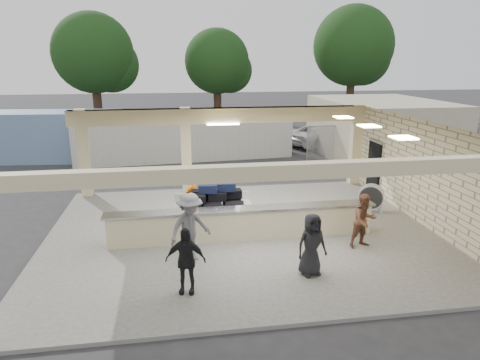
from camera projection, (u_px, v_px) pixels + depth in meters
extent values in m
plane|color=#2B2B2E|center=(241.00, 235.00, 13.61)|extent=(120.00, 120.00, 0.00)
cube|color=#5F5C58|center=(241.00, 233.00, 13.59)|extent=(12.00, 10.00, 0.10)
cube|color=beige|center=(241.00, 125.00, 12.65)|extent=(12.00, 10.00, 0.02)
cube|color=beige|center=(421.00, 174.00, 14.02)|extent=(0.02, 10.00, 3.50)
cube|color=black|center=(374.00, 168.00, 17.21)|extent=(0.10, 0.95, 2.10)
cube|color=beige|center=(222.00, 115.00, 17.25)|extent=(12.00, 0.50, 0.60)
cube|color=beige|center=(280.00, 171.00, 8.08)|extent=(12.00, 0.30, 0.30)
cube|color=beige|center=(84.00, 154.00, 16.82)|extent=(0.40, 0.40, 3.50)
cube|color=beige|center=(186.00, 151.00, 17.41)|extent=(0.40, 0.40, 3.50)
cube|color=beige|center=(355.00, 145.00, 18.54)|extent=(0.40, 0.40, 3.50)
cube|color=white|center=(223.00, 124.00, 17.10)|extent=(1.30, 0.12, 0.06)
cube|color=#FFEABF|center=(343.00, 117.00, 14.65)|extent=(0.55, 0.55, 0.04)
cube|color=#FFEABF|center=(369.00, 126.00, 12.75)|extent=(0.55, 0.55, 0.04)
cube|color=#FFEABF|center=(404.00, 138.00, 10.85)|extent=(0.55, 0.55, 0.04)
cube|color=beige|center=(243.00, 225.00, 12.98)|extent=(8.00, 0.50, 0.90)
cube|color=#B7B7BC|center=(243.00, 209.00, 12.85)|extent=(8.20, 0.58, 0.06)
cube|color=silver|center=(215.00, 210.00, 13.78)|extent=(2.52, 1.52, 0.12)
cylinder|color=black|center=(184.00, 230.00, 13.21)|extent=(0.12, 0.40, 0.40)
cylinder|color=black|center=(183.00, 217.00, 14.27)|extent=(0.12, 0.40, 0.40)
cylinder|color=black|center=(248.00, 226.00, 13.51)|extent=(0.12, 0.40, 0.40)
cylinder|color=black|center=(243.00, 214.00, 14.56)|extent=(0.12, 0.40, 0.40)
cube|color=silver|center=(212.00, 197.00, 14.44)|extent=(2.52, 0.05, 0.30)
cube|color=silver|center=(217.00, 212.00, 13.00)|extent=(2.52, 0.05, 0.30)
cube|color=black|center=(190.00, 209.00, 13.32)|extent=(0.59, 0.38, 0.26)
cube|color=black|center=(212.00, 208.00, 13.42)|extent=(0.59, 0.38, 0.26)
cube|color=black|center=(235.00, 206.00, 13.53)|extent=(0.59, 0.38, 0.26)
cube|color=black|center=(189.00, 203.00, 13.89)|extent=(0.59, 0.38, 0.26)
cube|color=black|center=(211.00, 201.00, 14.00)|extent=(0.59, 0.38, 0.26)
cube|color=black|center=(232.00, 200.00, 14.10)|extent=(0.59, 0.38, 0.26)
cube|color=black|center=(196.00, 199.00, 13.37)|extent=(0.59, 0.38, 0.26)
cube|color=black|center=(218.00, 196.00, 13.66)|extent=(0.59, 0.38, 0.26)
cube|color=black|center=(232.00, 193.00, 13.93)|extent=(0.59, 0.38, 0.26)
cube|color=black|center=(201.00, 194.00, 13.88)|extent=(0.59, 0.38, 0.26)
cube|color=black|center=(208.00, 188.00, 13.55)|extent=(0.59, 0.38, 0.26)
cube|color=black|center=(227.00, 187.00, 13.73)|extent=(0.59, 0.38, 0.26)
cylinder|color=silver|center=(371.00, 197.00, 15.26)|extent=(0.94, 0.71, 0.91)
cylinder|color=black|center=(371.00, 197.00, 15.26)|extent=(0.87, 0.70, 0.81)
cube|color=silver|center=(362.00, 208.00, 15.33)|extent=(0.06, 0.51, 0.30)
cube|color=silver|center=(378.00, 207.00, 15.42)|extent=(0.06, 0.51, 0.30)
imported|color=orange|center=(192.00, 196.00, 14.19)|extent=(0.61, 0.74, 1.79)
imported|color=brown|center=(364.00, 221.00, 12.32)|extent=(0.83, 0.49, 1.61)
imported|color=black|center=(186.00, 261.00, 9.89)|extent=(0.99, 0.51, 1.61)
imported|color=#55555A|center=(190.00, 227.00, 11.43)|extent=(1.28, 1.00, 1.91)
imported|color=black|center=(312.00, 244.00, 10.72)|extent=(0.84, 0.47, 1.62)
imported|color=silver|center=(326.00, 135.00, 27.29)|extent=(5.54, 4.19, 1.43)
imported|color=silver|center=(409.00, 131.00, 28.80)|extent=(4.72, 2.02, 1.46)
imported|color=black|center=(272.00, 132.00, 28.95)|extent=(3.84, 1.42, 1.27)
cube|color=silver|center=(185.00, 136.00, 23.78)|extent=(11.95, 3.40, 2.55)
cube|color=#678AA5|center=(24.00, 136.00, 23.29)|extent=(10.41, 3.38, 2.66)
cylinder|color=gray|center=(307.00, 145.00, 22.63)|extent=(0.06, 0.06, 2.00)
cylinder|color=gray|center=(343.00, 144.00, 22.93)|extent=(0.06, 0.06, 2.00)
cylinder|color=gray|center=(378.00, 143.00, 23.22)|extent=(0.06, 0.06, 2.00)
cylinder|color=gray|center=(412.00, 142.00, 23.52)|extent=(0.06, 0.06, 2.00)
cylinder|color=gray|center=(446.00, 141.00, 23.81)|extent=(0.06, 0.06, 2.00)
cylinder|color=gray|center=(478.00, 140.00, 24.11)|extent=(0.06, 0.06, 2.00)
cube|color=gray|center=(412.00, 142.00, 23.52)|extent=(12.00, 0.02, 2.00)
cylinder|color=gray|center=(414.00, 124.00, 23.24)|extent=(12.00, 0.05, 0.05)
cylinder|color=#382619|center=(97.00, 99.00, 34.62)|extent=(0.70, 0.70, 4.50)
sphere|color=black|center=(93.00, 53.00, 33.64)|extent=(6.30, 6.30, 6.30)
sphere|color=black|center=(111.00, 65.00, 34.63)|extent=(4.50, 4.50, 4.50)
cylinder|color=#382619|center=(217.00, 98.00, 38.07)|extent=(0.70, 0.70, 4.00)
sphere|color=black|center=(217.00, 61.00, 37.20)|extent=(5.60, 5.60, 5.60)
sphere|color=black|center=(230.00, 70.00, 38.16)|extent=(4.00, 4.00, 4.00)
cylinder|color=#382619|center=(350.00, 92.00, 38.76)|extent=(0.70, 0.70, 5.00)
sphere|color=black|center=(353.00, 46.00, 37.67)|extent=(7.00, 7.00, 7.00)
sphere|color=black|center=(362.00, 58.00, 38.69)|extent=(5.00, 5.00, 5.00)
cube|color=#C0B799|center=(379.00, 129.00, 24.08)|extent=(6.00, 8.00, 3.20)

